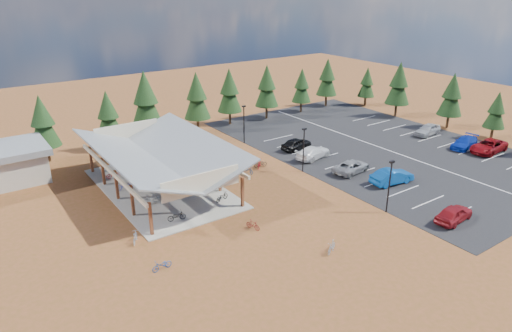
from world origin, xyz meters
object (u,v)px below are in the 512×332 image
bike_5 (203,184)px  bike_2 (125,186)px  bike_16 (260,164)px  car_1 (392,176)px  bike_7 (156,160)px  lamp_post_1 (304,147)px  car_4 (296,144)px  bike_3 (113,174)px  bike_6 (181,172)px  bike_0 (177,216)px  car_7 (464,143)px  bike_4 (222,197)px  car_3 (313,152)px  bike_14 (248,169)px  lamp_post_2 (244,122)px  car_8 (428,130)px  trash_bin_1 (236,178)px  bike_9 (135,237)px  bike_11 (253,225)px  bike_10 (162,265)px  bike_1 (150,198)px  lamp_post_0 (390,183)px  trash_bin_0 (224,176)px  car_6 (489,146)px  bike_pavilion (159,154)px  bike_13 (332,247)px  car_0 (454,214)px

bike_5 → bike_2: bearing=41.0°
bike_5 → bike_16: size_ratio=1.11×
car_1 → bike_7: bearing=51.3°
lamp_post_1 → car_4: 7.63m
bike_3 → bike_6: (6.37, -3.59, -0.05)m
lamp_post_1 → bike_0: 17.15m
bike_7 → car_7: bearing=-131.7°
bike_4 → bike_7: bearing=-12.3°
car_3 → bike_14: bearing=74.3°
bike_0 → car_7: size_ratio=0.34×
lamp_post_2 → car_8: 25.89m
bike_7 → bike_4: bearing=170.6°
trash_bin_1 → car_3: size_ratio=0.18×
car_7 → car_4: bearing=-133.8°
car_8 → bike_9: bearing=-91.6°
bike_3 → bike_6: bike_3 is taller
lamp_post_2 → bike_11: lamp_post_2 is taller
bike_9 → bike_10: (0.20, -4.86, -0.07)m
bike_0 → bike_1: 4.58m
bike_2 → car_8: bearing=-83.3°
bike_6 → bike_4: bearing=173.9°
lamp_post_0 → bike_3: lamp_post_0 is taller
bike_10 → car_1: (26.53, 0.57, 0.43)m
car_3 → trash_bin_0: bearing=76.4°
lamp_post_2 → car_3: 10.49m
car_3 → car_6: car_6 is taller
bike_1 → bike_2: (-0.91, 4.47, -0.09)m
car_6 → bike_pavilion: bearing=-113.0°
bike_13 → bike_10: bearing=-141.0°
bike_7 → bike_13: bike_7 is taller
bike_16 → car_0: car_0 is taller
car_6 → bike_4: bearing=-105.3°
car_3 → car_6: size_ratio=0.89×
bike_7 → bike_14: bearing=-153.0°
bike_pavilion → bike_4: bearing=-60.4°
bike_9 → car_7: (43.41, -2.22, 0.27)m
lamp_post_1 → bike_13: size_ratio=3.13×
bike_13 → car_3: size_ratio=0.32×
lamp_post_0 → bike_14: size_ratio=3.20×
car_1 → car_8: size_ratio=1.06×
bike_2 → bike_0: bearing=-154.8°
car_3 → bike_2: bearing=68.3°
bike_3 → bike_14: size_ratio=0.92×
lamp_post_0 → car_3: (3.76, 14.46, -2.20)m
lamp_post_2 → bike_1: lamp_post_2 is taller
lamp_post_1 → bike_13: bearing=-122.5°
car_0 → bike_pavilion: bearing=34.7°
bike_2 → bike_5: 8.06m
bike_9 → car_7: car_7 is taller
trash_bin_0 → car_0: (12.08, -19.63, 0.34)m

